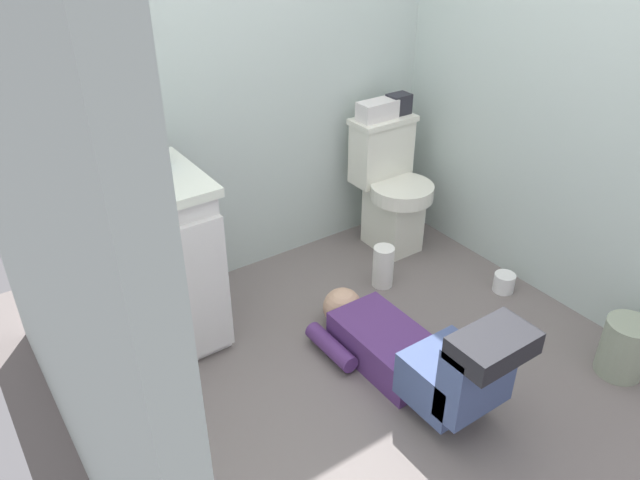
{
  "coord_description": "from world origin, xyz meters",
  "views": [
    {
      "loc": [
        -1.34,
        -1.61,
        1.91
      ],
      "look_at": [
        0.03,
        0.37,
        0.45
      ],
      "focal_mm": 34.56,
      "sensor_mm": 36.0,
      "label": 1
    }
  ],
  "objects_px": {
    "paper_towel_roll": "(383,267)",
    "bottle_amber": "(114,162)",
    "bottle_clear": "(90,164)",
    "person_plumber": "(415,353)",
    "bottle_green": "(142,149)",
    "toiletry_bag": "(399,104)",
    "bottle_blue": "(160,149)",
    "bottle_pink": "(129,161)",
    "toilet_paper_roll": "(504,283)",
    "vanity_cabinet": "(144,267)",
    "faucet": "(114,160)",
    "tissue_box": "(377,110)",
    "soap_dispenser": "(68,169)",
    "trash_can": "(624,348)",
    "toilet": "(390,187)"
  },
  "relations": [
    {
      "from": "person_plumber",
      "to": "bottle_green",
      "type": "relative_size",
      "value": 5.95
    },
    {
      "from": "trash_can",
      "to": "faucet",
      "type": "bearing_deg",
      "value": 136.74
    },
    {
      "from": "vanity_cabinet",
      "to": "toilet_paper_roll",
      "type": "height_order",
      "value": "vanity_cabinet"
    },
    {
      "from": "toilet",
      "to": "trash_can",
      "type": "distance_m",
      "value": 1.45
    },
    {
      "from": "person_plumber",
      "to": "trash_can",
      "type": "height_order",
      "value": "person_plumber"
    },
    {
      "from": "toilet_paper_roll",
      "to": "person_plumber",
      "type": "bearing_deg",
      "value": -164.2
    },
    {
      "from": "trash_can",
      "to": "bottle_pink",
      "type": "bearing_deg",
      "value": 137.82
    },
    {
      "from": "faucet",
      "to": "bottle_pink",
      "type": "xyz_separation_m",
      "value": [
        0.04,
        -0.09,
        0.02
      ]
    },
    {
      "from": "bottle_blue",
      "to": "trash_can",
      "type": "distance_m",
      "value": 2.16
    },
    {
      "from": "person_plumber",
      "to": "soap_dispenser",
      "type": "height_order",
      "value": "soap_dispenser"
    },
    {
      "from": "bottle_green",
      "to": "paper_towel_roll",
      "type": "bearing_deg",
      "value": -18.29
    },
    {
      "from": "faucet",
      "to": "toilet_paper_roll",
      "type": "height_order",
      "value": "faucet"
    },
    {
      "from": "toilet",
      "to": "bottle_pink",
      "type": "height_order",
      "value": "bottle_pink"
    },
    {
      "from": "bottle_pink",
      "to": "faucet",
      "type": "bearing_deg",
      "value": 112.23
    },
    {
      "from": "bottle_amber",
      "to": "bottle_green",
      "type": "bearing_deg",
      "value": 10.75
    },
    {
      "from": "bottle_clear",
      "to": "trash_can",
      "type": "distance_m",
      "value": 2.37
    },
    {
      "from": "paper_towel_roll",
      "to": "tissue_box",
      "type": "bearing_deg",
      "value": 58.12
    },
    {
      "from": "bottle_amber",
      "to": "tissue_box",
      "type": "bearing_deg",
      "value": 3.36
    },
    {
      "from": "person_plumber",
      "to": "tissue_box",
      "type": "xyz_separation_m",
      "value": [
        0.63,
        1.06,
        0.62
      ]
    },
    {
      "from": "trash_can",
      "to": "paper_towel_roll",
      "type": "height_order",
      "value": "trash_can"
    },
    {
      "from": "soap_dispenser",
      "to": "paper_towel_roll",
      "type": "bearing_deg",
      "value": -15.62
    },
    {
      "from": "bottle_blue",
      "to": "tissue_box",
      "type": "bearing_deg",
      "value": 3.83
    },
    {
      "from": "vanity_cabinet",
      "to": "bottle_green",
      "type": "distance_m",
      "value": 0.51
    },
    {
      "from": "toiletry_bag",
      "to": "trash_can",
      "type": "relative_size",
      "value": 0.46
    },
    {
      "from": "faucet",
      "to": "tissue_box",
      "type": "bearing_deg",
      "value": 0.4
    },
    {
      "from": "paper_towel_roll",
      "to": "bottle_amber",
      "type": "bearing_deg",
      "value": 164.72
    },
    {
      "from": "trash_can",
      "to": "vanity_cabinet",
      "type": "bearing_deg",
      "value": 139.59
    },
    {
      "from": "soap_dispenser",
      "to": "bottle_green",
      "type": "xyz_separation_m",
      "value": [
        0.3,
        -0.03,
        0.02
      ]
    },
    {
      "from": "faucet",
      "to": "tissue_box",
      "type": "distance_m",
      "value": 1.43
    },
    {
      "from": "tissue_box",
      "to": "soap_dispenser",
      "type": "xyz_separation_m",
      "value": [
        -1.61,
        -0.03,
        0.09
      ]
    },
    {
      "from": "toilet",
      "to": "bottle_blue",
      "type": "height_order",
      "value": "bottle_blue"
    },
    {
      "from": "bottle_pink",
      "to": "toilet_paper_roll",
      "type": "xyz_separation_m",
      "value": [
        1.62,
        -0.72,
        -0.84
      ]
    },
    {
      "from": "toiletry_bag",
      "to": "bottle_blue",
      "type": "distance_m",
      "value": 1.4
    },
    {
      "from": "soap_dispenser",
      "to": "toilet_paper_roll",
      "type": "height_order",
      "value": "soap_dispenser"
    },
    {
      "from": "toilet",
      "to": "person_plumber",
      "type": "relative_size",
      "value": 0.7
    },
    {
      "from": "bottle_amber",
      "to": "vanity_cabinet",
      "type": "bearing_deg",
      "value": -71.21
    },
    {
      "from": "toiletry_bag",
      "to": "toilet_paper_roll",
      "type": "height_order",
      "value": "toiletry_bag"
    },
    {
      "from": "toiletry_bag",
      "to": "bottle_blue",
      "type": "relative_size",
      "value": 0.75
    },
    {
      "from": "faucet",
      "to": "bottle_clear",
      "type": "distance_m",
      "value": 0.13
    },
    {
      "from": "bottle_green",
      "to": "vanity_cabinet",
      "type": "bearing_deg",
      "value": -138.06
    },
    {
      "from": "bottle_amber",
      "to": "toilet_paper_roll",
      "type": "xyz_separation_m",
      "value": [
        1.68,
        -0.73,
        -0.84
      ]
    },
    {
      "from": "bottle_blue",
      "to": "toilet_paper_roll",
      "type": "distance_m",
      "value": 1.86
    },
    {
      "from": "paper_towel_roll",
      "to": "toiletry_bag",
      "type": "bearing_deg",
      "value": 45.35
    },
    {
      "from": "vanity_cabinet",
      "to": "tissue_box",
      "type": "distance_m",
      "value": 1.48
    },
    {
      "from": "vanity_cabinet",
      "to": "bottle_pink",
      "type": "height_order",
      "value": "bottle_pink"
    },
    {
      "from": "bottle_amber",
      "to": "toilet_paper_roll",
      "type": "distance_m",
      "value": 2.02
    },
    {
      "from": "bottle_amber",
      "to": "trash_can",
      "type": "xyz_separation_m",
      "value": [
        1.62,
        -1.43,
        -0.76
      ]
    },
    {
      "from": "soap_dispenser",
      "to": "bottle_green",
      "type": "height_order",
      "value": "bottle_green"
    },
    {
      "from": "bottle_clear",
      "to": "paper_towel_roll",
      "type": "xyz_separation_m",
      "value": [
        1.28,
        -0.35,
        -0.79
      ]
    },
    {
      "from": "bottle_amber",
      "to": "bottle_blue",
      "type": "xyz_separation_m",
      "value": [
        0.2,
        0.0,
        0.01
      ]
    }
  ]
}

